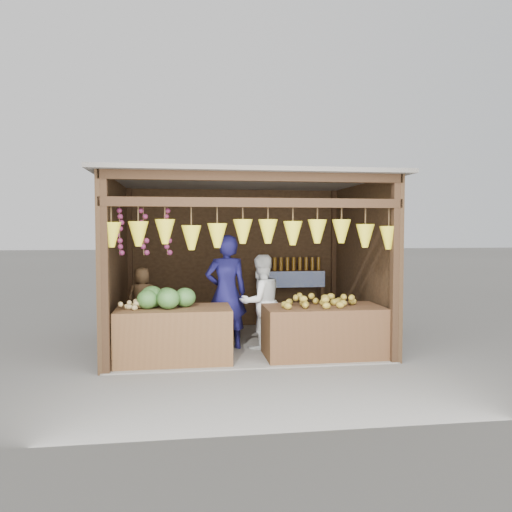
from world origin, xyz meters
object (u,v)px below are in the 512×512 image
Objects in this scene: counter_right at (323,332)px; man_standing at (226,292)px; counter_left at (174,335)px; woman_standing at (261,302)px; vendor_seated at (142,298)px.

man_standing reaches higher than counter_right.
woman_standing is at bearing 24.93° from counter_left.
counter_left is 1.08× the size of woman_standing.
counter_left reaches higher than counter_right.
counter_right is 1.10m from woman_standing.
counter_left is 0.93× the size of counter_right.
woman_standing is at bearing 142.53° from counter_right.
counter_right is at bearing 119.26° from woman_standing.
counter_right is 1.72× the size of vendor_seated.
woman_standing is at bearing 167.68° from vendor_seated.
counter_left is 1.49m from woman_standing.
counter_right is 2.86m from vendor_seated.
woman_standing reaches higher than counter_right.
woman_standing is (0.53, -0.02, -0.15)m from man_standing.
man_standing is 1.21× the size of woman_standing.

